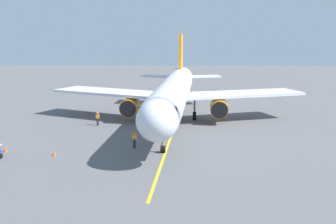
{
  "coord_description": "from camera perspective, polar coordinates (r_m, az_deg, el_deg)",
  "views": [
    {
      "loc": [
        -3.77,
        53.14,
        11.01
      ],
      "look_at": [
        -1.56,
        8.96,
        3.0
      ],
      "focal_mm": 44.4,
      "sensor_mm": 36.0,
      "label": 1
    }
  ],
  "objects": [
    {
      "name": "ground_crew_wing_walker",
      "position": [
        45.64,
        -2.88,
        -2.56
      ],
      "size": [
        0.47,
        0.39,
        1.71
      ],
      "color": "#23232D",
      "rests_on": "ground"
    },
    {
      "name": "ground_crew_marshaller",
      "position": [
        41.83,
        -4.64,
        -3.78
      ],
      "size": [
        0.47,
        0.42,
        1.71
      ],
      "color": "#23232D",
      "rests_on": "ground"
    },
    {
      "name": "ground_crew_loader",
      "position": [
        53.04,
        -9.64,
        -0.89
      ],
      "size": [
        0.41,
        0.26,
        1.71
      ],
      "color": "#23232D",
      "rests_on": "ground"
    },
    {
      "name": "airplane",
      "position": [
        52.96,
        0.8,
        2.66
      ],
      "size": [
        34.78,
        40.31,
        11.5
      ],
      "color": "silver",
      "rests_on": "ground"
    },
    {
      "name": "safety_cone_nose_left",
      "position": [
        40.63,
        -15.34,
        -5.43
      ],
      "size": [
        0.32,
        0.32,
        0.55
      ],
      "primitive_type": "cone",
      "color": "#F2590F",
      "rests_on": "ground"
    },
    {
      "name": "ground_plane",
      "position": [
        54.4,
        -1.17,
        -1.42
      ],
      "size": [
        220.0,
        220.0,
        0.0
      ],
      "primitive_type": "plane",
      "color": "#565659"
    },
    {
      "name": "safety_cone_nose_right",
      "position": [
        43.45,
        -21.41,
        -4.76
      ],
      "size": [
        0.32,
        0.32,
        0.55
      ],
      "primitive_type": "cone",
      "color": "#F2590F",
      "rests_on": "ground"
    },
    {
      "name": "apron_lead_in_line",
      "position": [
        47.51,
        0.5,
        -3.13
      ],
      "size": [
        1.81,
        39.98,
        0.01
      ],
      "primitive_type": "cube",
      "rotation": [
        0.0,
        0.0,
        -0.04
      ],
      "color": "yellow",
      "rests_on": "ground"
    }
  ]
}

